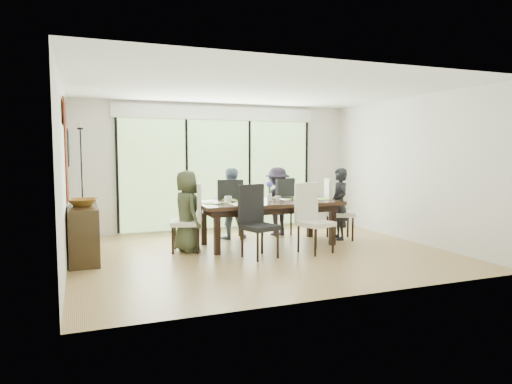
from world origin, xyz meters
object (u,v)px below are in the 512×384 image
object	(u,v)px
person_far_right	(277,201)
laptop	(224,203)
chair_right_end	(340,209)
sideboard	(84,232)
person_right_end	(339,204)
bowl	(83,202)
chair_near_right	(316,218)
person_left_end	(187,211)
cup_c	(305,196)
chair_far_left	(230,209)
chair_near_left	(260,221)
chair_far_right	(277,206)
vase	(269,197)
table_top	(268,203)
chair_left_end	(186,217)
cup_a	(228,199)
cup_b	(278,199)
person_far_left	(230,203)

from	to	relation	value
person_far_right	laptop	size ratio (longest dim) A/B	3.91
chair_right_end	sideboard	bearing A→B (deg)	108.88
chair_right_end	laptop	distance (m)	2.36
person_right_end	bowl	bearing A→B (deg)	-80.37
chair_near_right	bowl	bearing A→B (deg)	151.64
person_left_end	cup_c	xyz separation A→B (m)	(2.28, 0.10, 0.16)
chair_far_left	chair_near_left	world-z (taller)	same
person_right_end	laptop	distance (m)	2.34
chair_near_right	person_left_end	size ratio (longest dim) A/B	0.85
chair_far_right	vase	distance (m)	0.98
chair_right_end	vase	distance (m)	1.48
table_top	chair_right_end	xyz separation A→B (m)	(1.50, 0.00, -0.18)
chair_left_end	person_far_right	size ratio (longest dim) A/B	0.85
table_top	sideboard	xyz separation A→B (m)	(-3.11, 0.07, -0.34)
chair_left_end	sideboard	distance (m)	1.62
sideboard	chair_far_right	bearing A→B (deg)	12.10
chair_left_end	bowl	distance (m)	1.64
chair_left_end	chair_near_left	size ratio (longest dim) A/B	1.00
chair_far_right	chair_near_left	world-z (taller)	same
vase	bowl	distance (m)	3.16
bowl	chair_left_end	bearing A→B (deg)	1.23
table_top	cup_c	distance (m)	0.81
cup_a	vase	bearing A→B (deg)	-7.59
laptop	chair_near_right	bearing A→B (deg)	-66.29
chair_near_left	cup_c	size ratio (longest dim) A/B	8.87
cup_b	person_far_right	bearing A→B (deg)	66.73
table_top	chair_far_left	world-z (taller)	chair_far_left
table_top	person_far_right	xyz separation A→B (m)	(0.55, 0.83, -0.08)
person_right_end	cup_a	bearing A→B (deg)	-84.74
person_right_end	vase	size ratio (longest dim) A/B	10.75
chair_left_end	sideboard	world-z (taller)	chair_left_end
chair_far_left	cup_c	distance (m)	1.48
chair_far_right	chair_near_left	size ratio (longest dim) A/B	1.00
chair_left_end	cup_a	size ratio (longest dim) A/B	8.87
chair_far_left	vase	bearing A→B (deg)	136.29
person_far_left	laptop	world-z (taller)	person_far_left
chair_far_right	person_far_left	xyz separation A→B (m)	(-1.00, -0.02, 0.10)
chair_near_right	sideboard	bearing A→B (deg)	150.15
chair_far_right	chair_right_end	bearing A→B (deg)	116.81
chair_left_end	chair_right_end	bearing A→B (deg)	106.37
person_left_end	person_far_left	size ratio (longest dim) A/B	1.00
table_top	person_far_right	size ratio (longest dim) A/B	1.86
chair_near_left	vase	distance (m)	1.11
chair_far_right	cup_b	world-z (taller)	chair_far_right
chair_near_left	person_far_right	world-z (taller)	person_far_right
chair_near_left	vase	bearing A→B (deg)	42.68
chair_left_end	cup_b	distance (m)	1.67
chair_far_right	person_right_end	xyz separation A→B (m)	(0.93, -0.85, 0.10)
cup_b	laptop	bearing A→B (deg)	180.00
person_left_end	vase	distance (m)	1.54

